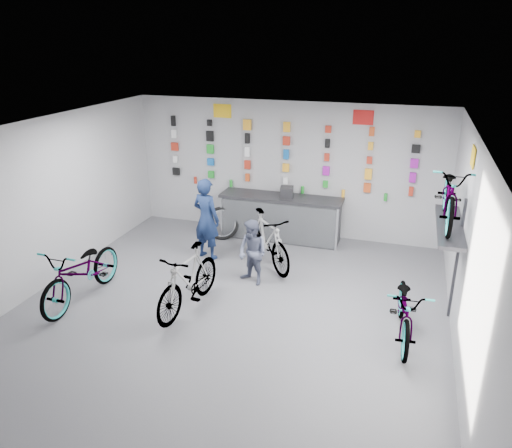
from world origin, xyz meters
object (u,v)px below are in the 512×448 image
(bike_center, at_px, (188,280))
(bike_left, at_px, (82,272))
(clerk, at_px, (206,219))
(bike_right, at_px, (405,309))
(counter, at_px, (281,218))
(bike_service, at_px, (267,240))
(customer, at_px, (252,253))

(bike_center, bearing_deg, bike_left, -164.46)
(clerk, bearing_deg, bike_left, 76.32)
(bike_right, bearing_deg, clerk, 150.84)
(counter, xyz_separation_m, bike_center, (-0.66, -3.44, 0.06))
(bike_service, bearing_deg, counter, 50.38)
(clerk, relative_size, customer, 1.38)
(customer, bearing_deg, bike_right, 5.97)
(bike_left, height_order, clerk, clerk)
(counter, bearing_deg, bike_center, -100.83)
(bike_left, distance_m, bike_right, 5.32)
(counter, bearing_deg, clerk, -129.97)
(counter, distance_m, bike_right, 4.25)
(bike_service, bearing_deg, bike_center, -154.21)
(bike_right, bearing_deg, bike_service, 141.67)
(bike_left, xyz_separation_m, bike_center, (1.86, 0.26, 0.01))
(bike_left, relative_size, bike_service, 1.12)
(bike_center, relative_size, clerk, 1.08)
(bike_left, xyz_separation_m, customer, (2.57, 1.48, 0.07))
(bike_left, bearing_deg, clerk, 60.84)
(clerk, bearing_deg, bike_right, 172.06)
(bike_left, relative_size, bike_right, 1.13)
(clerk, bearing_deg, counter, -113.41)
(bike_center, height_order, customer, customer)
(counter, relative_size, customer, 2.21)
(customer, bearing_deg, clerk, 172.73)
(bike_service, relative_size, customer, 1.50)
(bike_service, height_order, clerk, clerk)
(bike_right, height_order, clerk, clerk)
(bike_right, xyz_separation_m, clerk, (-3.96, 1.81, 0.36))
(bike_left, bearing_deg, bike_service, 42.11)
(clerk, distance_m, customer, 1.50)
(bike_center, height_order, clerk, clerk)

